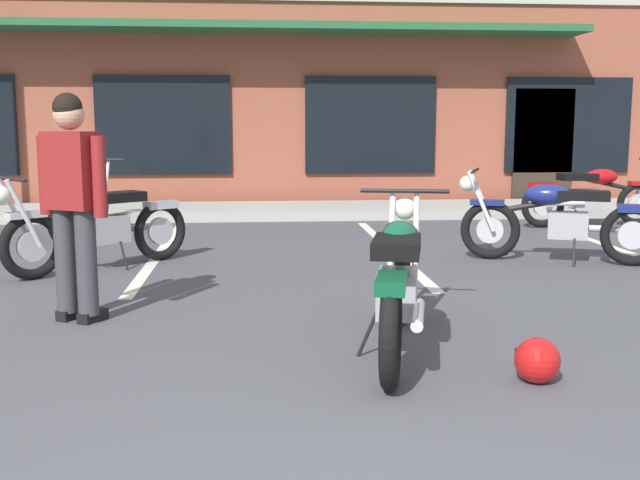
{
  "coord_description": "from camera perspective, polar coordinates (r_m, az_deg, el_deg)",
  "views": [
    {
      "loc": [
        -0.24,
        -2.1,
        1.44
      ],
      "look_at": [
        0.26,
        3.77,
        0.55
      ],
      "focal_mm": 42.55,
      "sensor_mm": 36.0,
      "label": 1
    }
  ],
  "objects": [
    {
      "name": "ground_plane",
      "position": [
        5.63,
        -2.3,
        -6.25
      ],
      "size": [
        80.0,
        80.0,
        0.0
      ],
      "primitive_type": "plane",
      "color": "#47474C"
    },
    {
      "name": "sidewalk_kerb",
      "position": [
        12.39,
        -3.77,
        2.22
      ],
      "size": [
        22.0,
        1.8,
        0.14
      ],
      "primitive_type": "cube",
      "color": "#A8A59E",
      "rests_on": "ground_plane"
    },
    {
      "name": "brick_storefront_building",
      "position": [
        16.59,
        -4.14,
        10.27
      ],
      "size": [
        18.06,
        7.2,
        3.86
      ],
      "color": "brown",
      "rests_on": "ground_plane"
    },
    {
      "name": "painted_stall_lines",
      "position": [
        8.83,
        -3.28,
        -0.8
      ],
      "size": [
        8.15,
        4.8,
        0.01
      ],
      "color": "silver",
      "rests_on": "ground_plane"
    },
    {
      "name": "motorcycle_foreground_classic",
      "position": [
        4.88,
        5.9,
        -3.01
      ],
      "size": [
        0.83,
        2.08,
        0.98
      ],
      "color": "black",
      "rests_on": "ground_plane"
    },
    {
      "name": "motorcycle_red_sportbike",
      "position": [
        7.92,
        -16.37,
        1.15
      ],
      "size": [
        1.71,
        1.58,
        0.98
      ],
      "color": "black",
      "rests_on": "ground_plane"
    },
    {
      "name": "motorcycle_black_cruiser",
      "position": [
        8.4,
        17.45,
        1.51
      ],
      "size": [
        2.01,
        1.07,
        0.98
      ],
      "color": "black",
      "rests_on": "ground_plane"
    },
    {
      "name": "motorcycle_silver_naked",
      "position": [
        11.56,
        19.83,
        3.23
      ],
      "size": [
        2.11,
        0.66,
        0.98
      ],
      "color": "black",
      "rests_on": "ground_plane"
    },
    {
      "name": "motorcycle_green_cafe_racer",
      "position": [
        10.61,
        -17.55,
        2.9
      ],
      "size": [
        0.72,
        2.1,
        0.98
      ],
      "color": "black",
      "rests_on": "ground_plane"
    },
    {
      "name": "person_in_shorts_foreground",
      "position": [
        5.8,
        -18.1,
        3.32
      ],
      "size": [
        0.57,
        0.4,
        1.68
      ],
      "color": "black",
      "rests_on": "ground_plane"
    },
    {
      "name": "helmet_on_pavement",
      "position": [
        4.5,
        16.01,
        -8.69
      ],
      "size": [
        0.26,
        0.26,
        0.26
      ],
      "color": "#B71414",
      "rests_on": "ground_plane"
    }
  ]
}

